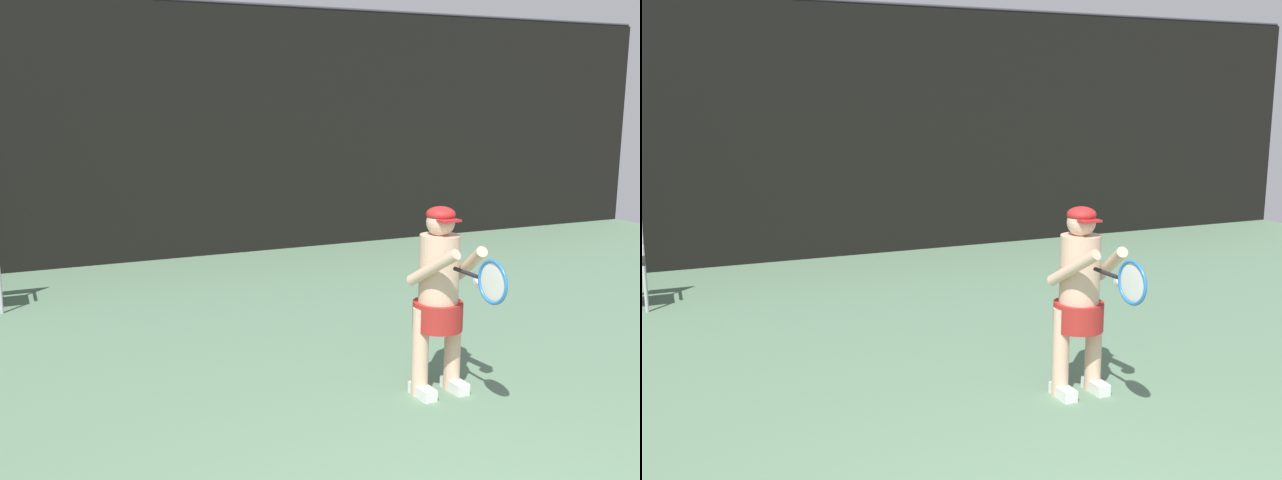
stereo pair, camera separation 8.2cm
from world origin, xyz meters
TOP-DOWN VIEW (x-y plane):
  - backdrop_screen at (0.00, 8.50)m, footprint 18.00×0.12m
  - tennis_player at (1.16, 2.73)m, footprint 0.53×0.61m
  - tennis_racket at (1.14, 2.07)m, footprint 0.03×0.60m

SIDE VIEW (x-z plane):
  - tennis_player at x=1.16m, z-range 0.07..1.56m
  - tennis_racket at x=1.14m, z-range 0.90..1.22m
  - backdrop_screen at x=0.00m, z-range -0.02..3.64m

